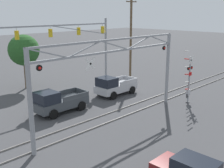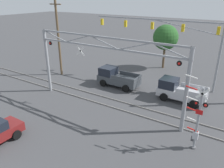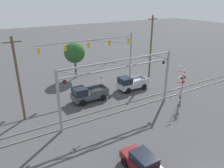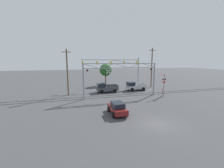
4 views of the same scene
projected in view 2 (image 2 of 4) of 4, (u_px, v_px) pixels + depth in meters
rail_track_near at (106, 105)px, 20.74m from camera, size 80.00×0.08×0.10m
rail_track_far at (114, 100)px, 21.86m from camera, size 80.00×0.08×0.10m
crossing_gantry at (104, 63)px, 18.89m from camera, size 14.67×0.31×6.61m
crossing_signal_mast at (197, 121)px, 14.28m from camera, size 1.63×0.35×5.19m
traffic_signal_span at (179, 36)px, 23.71m from camera, size 15.11×0.39×7.82m
pickup_truck_lead at (116, 78)px, 25.02m from camera, size 4.79×2.24×2.07m
pickup_truck_following at (179, 91)px, 21.59m from camera, size 4.65×2.24×2.07m
utility_pole_left at (58, 38)px, 27.17m from camera, size 1.80×0.28×9.37m
background_tree_beyond_span at (166, 38)px, 29.98m from camera, size 3.46×3.46×6.10m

